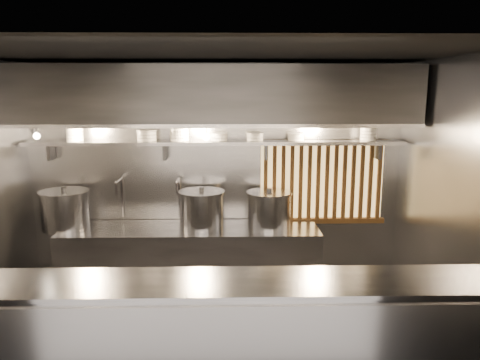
{
  "coord_description": "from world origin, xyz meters",
  "views": [
    {
      "loc": [
        0.16,
        -4.14,
        2.5
      ],
      "look_at": [
        0.27,
        0.55,
        1.58
      ],
      "focal_mm": 35.0,
      "sensor_mm": 36.0,
      "label": 1
    }
  ],
  "objects_px": {
    "stock_pot_mid": "(202,209)",
    "stock_pot_right": "(269,209)",
    "pendant_bulb": "(206,137)",
    "stock_pot_left": "(65,209)",
    "heat_lamp": "(34,130)"
  },
  "relations": [
    {
      "from": "stock_pot_mid",
      "to": "stock_pot_right",
      "type": "xyz_separation_m",
      "value": [
        0.79,
        -0.01,
        -0.01
      ]
    },
    {
      "from": "stock_pot_mid",
      "to": "pendant_bulb",
      "type": "bearing_deg",
      "value": 30.71
    },
    {
      "from": "stock_pot_left",
      "to": "stock_pot_mid",
      "type": "relative_size",
      "value": 1.17
    },
    {
      "from": "stock_pot_left",
      "to": "stock_pot_mid",
      "type": "height_order",
      "value": "stock_pot_left"
    },
    {
      "from": "heat_lamp",
      "to": "stock_pot_left",
      "type": "relative_size",
      "value": 0.49
    },
    {
      "from": "stock_pot_left",
      "to": "stock_pot_right",
      "type": "xyz_separation_m",
      "value": [
        2.38,
        -0.0,
        -0.01
      ]
    },
    {
      "from": "heat_lamp",
      "to": "stock_pot_right",
      "type": "distance_m",
      "value": 2.72
    },
    {
      "from": "heat_lamp",
      "to": "stock_pot_left",
      "type": "height_order",
      "value": "heat_lamp"
    },
    {
      "from": "heat_lamp",
      "to": "stock_pot_left",
      "type": "bearing_deg",
      "value": 64.28
    },
    {
      "from": "pendant_bulb",
      "to": "stock_pot_right",
      "type": "relative_size",
      "value": 0.31
    },
    {
      "from": "pendant_bulb",
      "to": "stock_pot_left",
      "type": "xyz_separation_m",
      "value": [
        -1.65,
        -0.04,
        -0.84
      ]
    },
    {
      "from": "pendant_bulb",
      "to": "stock_pot_mid",
      "type": "relative_size",
      "value": 0.3
    },
    {
      "from": "stock_pot_mid",
      "to": "stock_pot_right",
      "type": "bearing_deg",
      "value": -0.44
    },
    {
      "from": "pendant_bulb",
      "to": "stock_pot_left",
      "type": "distance_m",
      "value": 1.85
    },
    {
      "from": "heat_lamp",
      "to": "pendant_bulb",
      "type": "height_order",
      "value": "heat_lamp"
    }
  ]
}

